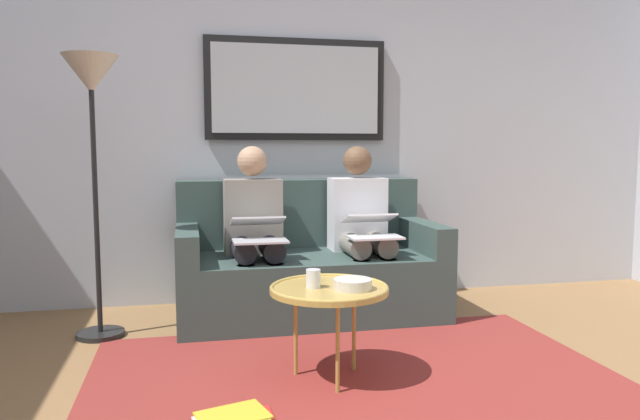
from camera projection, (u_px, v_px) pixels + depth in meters
name	position (u px, v px, depth m)	size (l,w,h in m)	color
wall_rear	(294.00, 125.00, 4.50)	(6.00, 0.12, 2.60)	#B7BCC6
area_rug	(357.00, 380.00, 2.93)	(2.60, 1.80, 0.01)	maroon
couch	(307.00, 267.00, 4.13)	(1.74, 0.90, 0.90)	#384C47
framed_mirror	(296.00, 90.00, 4.38)	(1.32, 0.05, 0.73)	black
coffee_table	(329.00, 290.00, 2.91)	(0.58, 0.58, 0.47)	tan
cup	(313.00, 279.00, 2.89)	(0.07, 0.07, 0.09)	silver
bowl	(353.00, 284.00, 2.86)	(0.18, 0.18, 0.05)	beige
person_left	(361.00, 224.00, 4.11)	(0.38, 0.58, 1.14)	silver
laptop_white	(372.00, 226.00, 3.88)	(0.33, 0.34, 0.15)	white
person_right	(255.00, 227.00, 3.96)	(0.38, 0.58, 1.14)	gray
laptop_silver	(259.00, 230.00, 3.72)	(0.33, 0.35, 0.15)	silver
magazine_stack	(235.00, 419.00, 2.48)	(0.34, 0.29, 0.03)	red
standing_lamp	(92.00, 106.00, 3.48)	(0.32, 0.32, 1.66)	black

